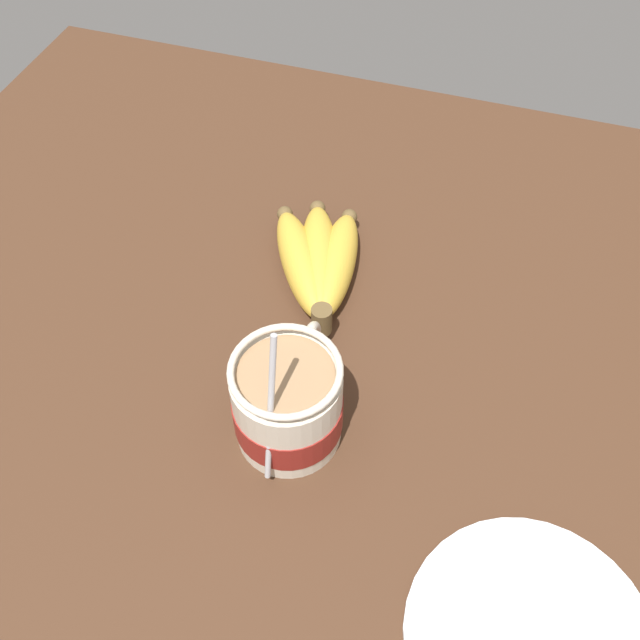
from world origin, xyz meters
TOP-DOWN VIEW (x-y plane):
  - table at (0.00, 0.00)cm, footprint 104.06×104.06cm
  - coffee_mug at (-2.15, -1.41)cm, footprint 13.75×9.34cm
  - banana_bunch at (16.21, 1.76)cm, footprint 17.25×11.89cm

SIDE VIEW (x-z plane):
  - table at x=0.00cm, z-range 0.00..3.77cm
  - banana_bunch at x=16.21cm, z-range 3.52..7.92cm
  - coffee_mug at x=-2.15cm, z-range 0.12..16.23cm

